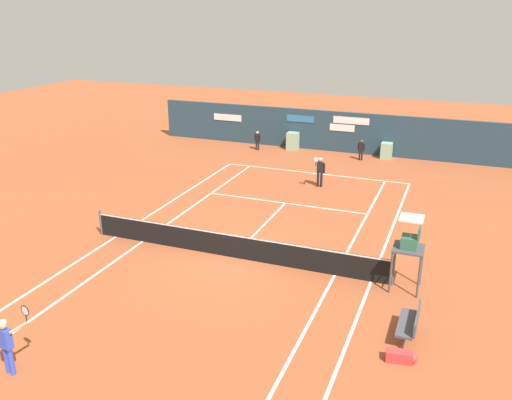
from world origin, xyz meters
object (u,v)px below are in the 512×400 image
Objects in this scene: player_bench at (411,322)px; tennis_ball_near_service_line at (374,200)px; umpire_chair at (409,244)px; player_near_side at (7,342)px; equipment_bag at (403,357)px; ball_kid_right_post at (361,149)px; ball_kid_centre_post at (257,139)px; player_on_baseline at (320,170)px.

tennis_ball_near_service_line is (-2.96, 11.33, -0.48)m from player_bench.
umpire_chair is 1.44× the size of player_near_side.
tennis_ball_near_service_line is at bearing 14.63° from player_bench.
player_near_side is at bearing -111.35° from tennis_ball_near_service_line.
umpire_chair is at bearing 95.88° from equipment_bag.
tennis_ball_near_service_line is at bearing 16.37° from umpire_chair.
player_near_side is (-9.53, -5.48, 0.45)m from player_bench.
ball_kid_right_post is 7.34m from tennis_ball_near_service_line.
ball_kid_centre_post is (-11.41, 15.51, -0.94)m from umpire_chair.
ball_kid_centre_post is at bearing 141.79° from tennis_ball_near_service_line.
ball_kid_right_post is (4.53, 23.82, -0.22)m from player_near_side.
umpire_chair is 9.00m from tennis_ball_near_service_line.
player_near_side reaches higher than tennis_ball_near_service_line.
player_near_side is at bearing 98.36° from ball_kid_centre_post.
player_on_baseline is 1.40× the size of ball_kid_right_post.
ball_kid_centre_post reaches higher than equipment_bag.
player_near_side is at bearing 80.20° from ball_kid_right_post.
player_bench is 22.89× the size of tennis_ball_near_service_line.
tennis_ball_near_service_line is (2.04, -7.02, -0.71)m from ball_kid_right_post.
tennis_ball_near_service_line is at bearing 75.77° from player_near_side.
player_bench is at bearing -75.37° from tennis_ball_near_service_line.
ball_kid_centre_post is 18.56× the size of tennis_ball_near_service_line.
player_near_side is 26.72× the size of tennis_ball_near_service_line.
player_bench is 1.32m from equipment_bag.
player_on_baseline reaches higher than ball_kid_centre_post.
player_on_baseline is at bearing 161.00° from tennis_ball_near_service_line.
ball_kid_right_post is (-5.00, 18.34, 0.23)m from player_bench.
player_bench is 1.23× the size of ball_kid_centre_post.
player_bench is 11.00m from player_near_side.
tennis_ball_near_service_line is (-2.49, 8.49, -1.63)m from umpire_chair.
player_near_side is 24.25m from ball_kid_right_post.
ball_kid_centre_post is at bearing 32.91° from player_bench.
ball_kid_right_post reaches higher than player_bench.
equipment_bag is 20.25m from ball_kid_right_post.
player_on_baseline is (-5.56, 9.55, -0.72)m from umpire_chair.
ball_kid_centre_post is (-11.87, 18.34, 0.22)m from player_bench.
umpire_chair is at bearing 129.08° from ball_kid_centre_post.
ball_kid_right_post is 1.02× the size of ball_kid_centre_post.
player_on_baseline is 26.45× the size of tennis_ball_near_service_line.
ball_kid_centre_post reaches higher than player_bench.
player_bench is 19.01m from ball_kid_right_post.
equipment_bag is at bearing 100.38° from player_on_baseline.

